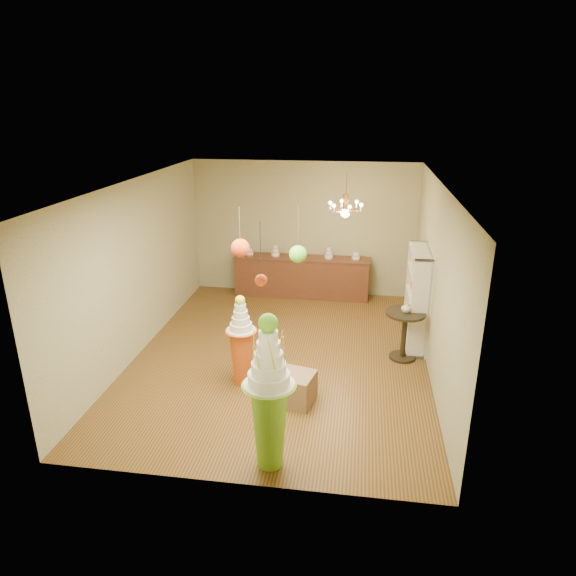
# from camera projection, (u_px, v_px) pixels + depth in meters

# --- Properties ---
(floor) EXTENTS (6.50, 6.50, 0.00)m
(floor) POSITION_uv_depth(u_px,v_px,m) (281.00, 355.00, 9.02)
(floor) COLOR brown
(floor) RESTS_ON ground
(ceiling) EXTENTS (6.50, 6.50, 0.00)m
(ceiling) POSITION_uv_depth(u_px,v_px,m) (280.00, 183.00, 7.99)
(ceiling) COLOR silver
(ceiling) RESTS_ON ground
(wall_back) EXTENTS (5.00, 0.04, 3.00)m
(wall_back) POSITION_uv_depth(u_px,v_px,m) (304.00, 229.00, 11.52)
(wall_back) COLOR tan
(wall_back) RESTS_ON ground
(wall_front) EXTENTS (5.00, 0.04, 3.00)m
(wall_front) POSITION_uv_depth(u_px,v_px,m) (232.00, 370.00, 5.48)
(wall_front) COLOR tan
(wall_front) RESTS_ON ground
(wall_left) EXTENTS (0.04, 6.50, 3.00)m
(wall_left) POSITION_uv_depth(u_px,v_px,m) (138.00, 268.00, 8.84)
(wall_left) COLOR tan
(wall_left) RESTS_ON ground
(wall_right) EXTENTS (0.04, 6.50, 3.00)m
(wall_right) POSITION_uv_depth(u_px,v_px,m) (436.00, 282.00, 8.16)
(wall_right) COLOR tan
(wall_right) RESTS_ON ground
(pedestal_green) EXTENTS (0.69, 0.69, 2.01)m
(pedestal_green) POSITION_uv_depth(u_px,v_px,m) (269.00, 406.00, 6.04)
(pedestal_green) COLOR #7CC02A
(pedestal_green) RESTS_ON floor
(pedestal_orange) EXTENTS (0.49, 0.49, 1.48)m
(pedestal_orange) POSITION_uv_depth(u_px,v_px,m) (242.00, 349.00, 7.95)
(pedestal_orange) COLOR #DF5819
(pedestal_orange) RESTS_ON floor
(burlap_riser) EXTENTS (0.61, 0.61, 0.46)m
(burlap_riser) POSITION_uv_depth(u_px,v_px,m) (296.00, 388.00, 7.55)
(burlap_riser) COLOR #906F4E
(burlap_riser) RESTS_ON floor
(sideboard) EXTENTS (3.04, 0.54, 1.16)m
(sideboard) POSITION_uv_depth(u_px,v_px,m) (302.00, 276.00, 11.61)
(sideboard) COLOR #582D1B
(sideboard) RESTS_ON floor
(shelving_unit) EXTENTS (0.33, 1.20, 1.80)m
(shelving_unit) POSITION_uv_depth(u_px,v_px,m) (417.00, 298.00, 9.13)
(shelving_unit) COLOR beige
(shelving_unit) RESTS_ON floor
(round_table) EXTENTS (0.81, 0.81, 0.86)m
(round_table) POSITION_uv_depth(u_px,v_px,m) (404.00, 329.00, 8.73)
(round_table) COLOR black
(round_table) RESTS_ON floor
(vase) EXTENTS (0.18, 0.18, 0.17)m
(vase) POSITION_uv_depth(u_px,v_px,m) (406.00, 307.00, 8.60)
(vase) COLOR beige
(vase) RESTS_ON round_table
(pom_red_left) EXTENTS (0.24, 0.24, 0.72)m
(pom_red_left) POSITION_uv_depth(u_px,v_px,m) (240.00, 248.00, 6.69)
(pom_red_left) COLOR #393629
(pom_red_left) RESTS_ON ceiling
(pom_green_mid) EXTENTS (0.24, 0.24, 0.87)m
(pom_green_mid) POSITION_uv_depth(u_px,v_px,m) (298.00, 254.00, 6.94)
(pom_green_mid) COLOR #393629
(pom_green_mid) RESTS_ON ceiling
(pom_red_right) EXTENTS (0.14, 0.14, 0.74)m
(pom_red_right) POSITION_uv_depth(u_px,v_px,m) (261.00, 280.00, 5.70)
(pom_red_right) COLOR #393629
(pom_red_right) RESTS_ON ceiling
(chandelier) EXTENTS (0.80, 0.80, 0.85)m
(chandelier) POSITION_uv_depth(u_px,v_px,m) (345.00, 210.00, 9.51)
(chandelier) COLOR #E38E50
(chandelier) RESTS_ON ceiling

